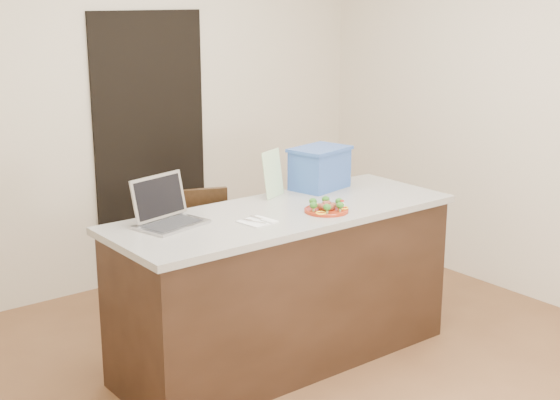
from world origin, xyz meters
TOP-DOWN VIEW (x-y plane):
  - ground at (0.00, 0.00)m, footprint 4.00×4.00m
  - room_shell at (0.00, 0.00)m, footprint 4.00×4.00m
  - doorway at (0.10, 1.98)m, footprint 0.90×0.02m
  - island at (0.00, 0.25)m, footprint 2.06×0.76m
  - plate at (0.17, 0.08)m, footprint 0.25×0.25m
  - meatballs at (0.17, 0.08)m, footprint 0.10×0.10m
  - broccoli at (0.17, 0.08)m, footprint 0.21×0.20m
  - pepper_rings at (0.17, 0.08)m, footprint 0.23×0.21m
  - napkin at (-0.26, 0.16)m, footprint 0.19×0.19m
  - fork at (-0.28, 0.16)m, footprint 0.06×0.15m
  - knife at (-0.23, 0.14)m, footprint 0.03×0.17m
  - yogurt_bottle at (0.25, 0.03)m, footprint 0.03×0.03m
  - laptop at (-0.66, 0.44)m, footprint 0.40×0.36m
  - leaflet at (0.14, 0.54)m, footprint 0.20×0.12m
  - blue_box at (0.50, 0.52)m, footprint 0.41×0.34m
  - chair at (-0.13, 0.90)m, footprint 0.52×0.53m

SIDE VIEW (x-z plane):
  - ground at x=0.00m, z-range 0.00..0.00m
  - island at x=0.00m, z-range 0.00..0.92m
  - chair at x=-0.13m, z-range 0.06..0.98m
  - napkin at x=-0.26m, z-range 0.92..0.93m
  - fork at x=-0.28m, z-range 0.93..0.93m
  - plate at x=0.17m, z-range 0.92..0.94m
  - knife at x=-0.23m, z-range 0.93..0.93m
  - pepper_rings at x=0.17m, z-range 0.93..0.94m
  - yogurt_bottle at x=0.25m, z-range 0.91..0.98m
  - meatballs at x=0.17m, z-range 0.93..0.97m
  - broccoli at x=0.17m, z-range 0.95..0.99m
  - laptop at x=-0.66m, z-range 0.86..1.11m
  - doorway at x=0.10m, z-range 0.00..2.00m
  - blue_box at x=0.50m, z-range 0.92..1.18m
  - leaflet at x=0.14m, z-range 0.92..1.20m
  - room_shell at x=0.00m, z-range -0.38..3.62m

